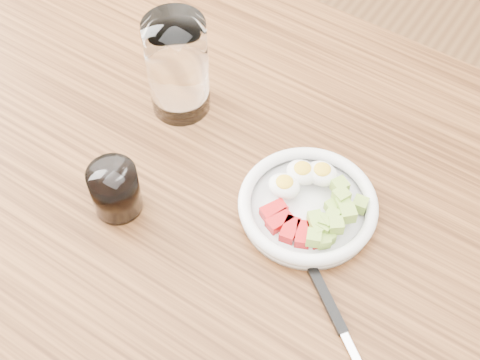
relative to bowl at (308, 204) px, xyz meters
name	(u,v)px	position (x,y,z in m)	size (l,w,h in m)	color
dining_table	(242,234)	(-0.09, -0.04, -0.12)	(1.50, 0.90, 0.77)	brown
bowl	(308,204)	(0.00, 0.00, 0.00)	(0.20, 0.20, 0.05)	white
fork	(336,319)	(0.12, -0.13, -0.01)	(0.18, 0.14, 0.01)	black
water_glass	(178,67)	(-0.28, 0.07, 0.07)	(0.10, 0.10, 0.17)	white
coffee_glass	(115,190)	(-0.24, -0.14, 0.02)	(0.07, 0.07, 0.08)	white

